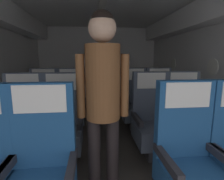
# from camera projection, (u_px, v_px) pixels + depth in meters

# --- Properties ---
(ground) EXTENTS (3.70, 5.92, 0.02)m
(ground) POSITION_uv_depth(u_px,v_px,m) (105.00, 140.00, 2.81)
(ground) COLOR #3D3833
(fuselage_shell) EXTENTS (3.58, 5.57, 2.21)m
(fuselage_shell) POSITION_uv_depth(u_px,v_px,m) (103.00, 38.00, 2.80)
(fuselage_shell) COLOR silver
(fuselage_shell) RESTS_ON ground
(seat_a_left_aisle) EXTENTS (0.49, 0.51, 1.09)m
(seat_a_left_aisle) POSITION_uv_depth(u_px,v_px,m) (41.00, 175.00, 1.24)
(seat_a_left_aisle) COLOR #38383D
(seat_a_left_aisle) RESTS_ON ground
(seat_a_right_window) EXTENTS (0.49, 0.51, 1.09)m
(seat_a_right_window) POSITION_uv_depth(u_px,v_px,m) (190.00, 163.00, 1.38)
(seat_a_right_window) COLOR #38383D
(seat_a_right_window) RESTS_ON ground
(seat_b_left_window) EXTENTS (0.49, 0.51, 1.09)m
(seat_b_left_window) POSITION_uv_depth(u_px,v_px,m) (24.00, 127.00, 2.10)
(seat_b_left_window) COLOR #38383D
(seat_b_left_window) RESTS_ON ground
(seat_b_left_aisle) EXTENTS (0.49, 0.51, 1.09)m
(seat_b_left_aisle) POSITION_uv_depth(u_px,v_px,m) (63.00, 126.00, 2.13)
(seat_b_left_aisle) COLOR #38383D
(seat_b_left_aisle) RESTS_ON ground
(seat_b_right_aisle) EXTENTS (0.49, 0.51, 1.09)m
(seat_b_right_aisle) POSITION_uv_depth(u_px,v_px,m) (185.00, 120.00, 2.32)
(seat_b_right_aisle) COLOR #38383D
(seat_b_right_aisle) RESTS_ON ground
(seat_b_right_window) EXTENTS (0.49, 0.51, 1.09)m
(seat_b_right_window) POSITION_uv_depth(u_px,v_px,m) (152.00, 122.00, 2.25)
(seat_b_right_window) COLOR #38383D
(seat_b_right_window) RESTS_ON ground
(seat_c_left_window) EXTENTS (0.49, 0.51, 1.09)m
(seat_c_left_window) POSITION_uv_depth(u_px,v_px,m) (44.00, 107.00, 2.98)
(seat_c_left_window) COLOR #38383D
(seat_c_left_window) RESTS_ON ground
(seat_c_left_aisle) EXTENTS (0.49, 0.51, 1.09)m
(seat_c_left_aisle) POSITION_uv_depth(u_px,v_px,m) (71.00, 106.00, 3.01)
(seat_c_left_aisle) COLOR #38383D
(seat_c_left_aisle) RESTS_ON ground
(seat_c_right_aisle) EXTENTS (0.49, 0.51, 1.09)m
(seat_c_right_aisle) POSITION_uv_depth(u_px,v_px,m) (160.00, 104.00, 3.18)
(seat_c_right_aisle) COLOR #38383D
(seat_c_right_aisle) RESTS_ON ground
(seat_c_right_window) EXTENTS (0.49, 0.51, 1.09)m
(seat_c_right_window) POSITION_uv_depth(u_px,v_px,m) (134.00, 104.00, 3.15)
(seat_c_right_window) COLOR #38383D
(seat_c_right_window) RESTS_ON ground
(flight_attendant) EXTENTS (0.43, 0.28, 1.63)m
(flight_attendant) POSITION_uv_depth(u_px,v_px,m) (103.00, 90.00, 1.45)
(flight_attendant) COLOR black
(flight_attendant) RESTS_ON ground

